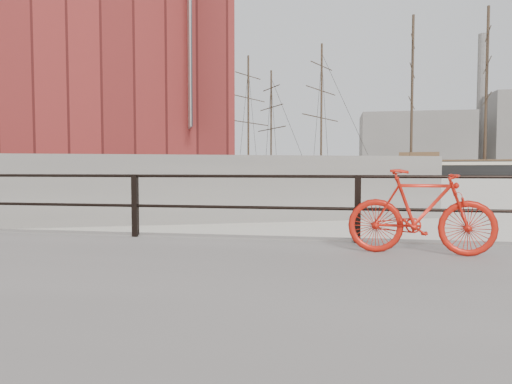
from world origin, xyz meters
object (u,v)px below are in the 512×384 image
at_px(schooner_mid, 283,177).
at_px(schooner_left, 240,177).
at_px(workboat_near, 49,184).
at_px(bicycle, 421,212).
at_px(barque_black, 484,176).
at_px(workboat_far, 93,180).

bearing_deg(schooner_mid, schooner_left, -126.30).
bearing_deg(schooner_left, workboat_near, -137.54).
bearing_deg(workboat_near, bicycle, -79.67).
xyz_separation_m(schooner_mid, workboat_near, (-16.94, -40.57, 0.00)).
distance_m(barque_black, workboat_far, 69.18).
xyz_separation_m(schooner_mid, schooner_left, (-6.73, -3.96, 0.00)).
height_order(barque_black, schooner_left, barque_black).
height_order(barque_black, workboat_far, barque_black).
bearing_deg(workboat_near, schooner_left, 44.46).
relative_size(bicycle, schooner_mid, 0.06).
distance_m(bicycle, schooner_left, 70.42).
bearing_deg(barque_black, schooner_left, -146.41).
bearing_deg(workboat_near, barque_black, 15.11).
distance_m(schooner_mid, schooner_left, 7.81).
height_order(schooner_left, workboat_far, schooner_left).
xyz_separation_m(bicycle, workboat_near, (-26.93, 31.78, -0.90)).
bearing_deg(barque_black, workboat_far, -134.19).
bearing_deg(schooner_left, bicycle, -108.22).
distance_m(barque_black, schooner_left, 46.32).
bearing_deg(schooner_left, schooner_mid, -1.51).
relative_size(barque_black, schooner_left, 2.31).
bearing_deg(workboat_far, schooner_mid, 4.61).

